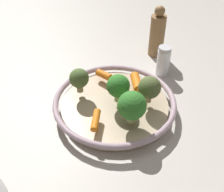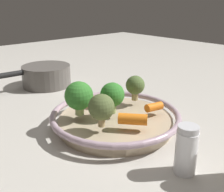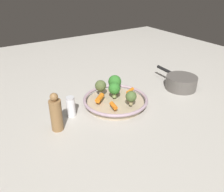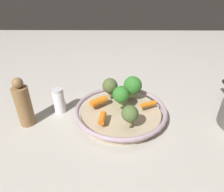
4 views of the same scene
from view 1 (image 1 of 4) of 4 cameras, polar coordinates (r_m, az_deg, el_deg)
ground_plane at (r=0.66m, az=0.51°, el=-2.96°), size 2.43×2.43×0.00m
serving_bowl at (r=0.64m, az=0.52°, el=-1.70°), size 0.28×0.28×0.04m
baby_carrot_left at (r=0.69m, az=-1.65°, el=4.29°), size 0.04×0.02×0.02m
baby_carrot_near_rim at (r=0.66m, az=4.97°, el=2.81°), size 0.05×0.06×0.02m
baby_carrot_center at (r=0.57m, az=-3.32°, el=-4.87°), size 0.04×0.05×0.02m
broccoli_floret_mid at (r=0.60m, az=1.11°, el=1.83°), size 0.05×0.05×0.07m
broccoli_floret_small at (r=0.64m, az=-6.68°, el=3.51°), size 0.04×0.04×0.06m
broccoli_floret_large at (r=0.61m, az=7.61°, el=1.68°), size 0.05×0.05×0.06m
broccoli_floret_edge at (r=0.56m, az=4.06°, el=-1.99°), size 0.06×0.06×0.07m
salt_shaker at (r=0.76m, az=10.34°, el=6.98°), size 0.03×0.03×0.08m
pepper_mill at (r=0.83m, az=9.14°, el=12.36°), size 0.04×0.04×0.15m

